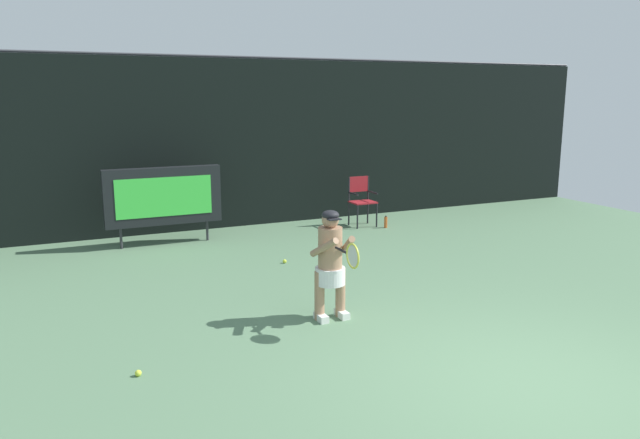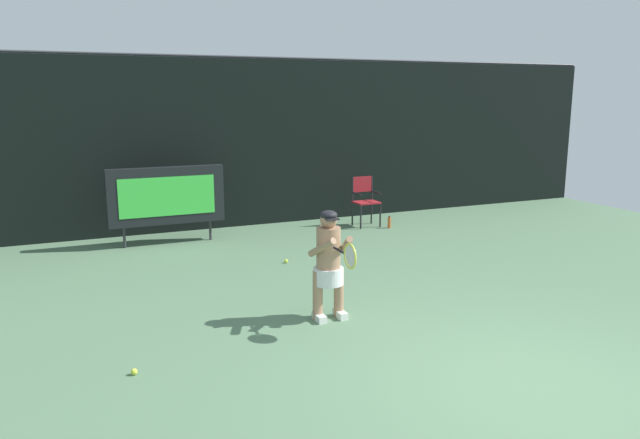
# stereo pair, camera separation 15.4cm
# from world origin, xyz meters

# --- Properties ---
(ground) EXTENTS (18.00, 22.00, 0.03)m
(ground) POSITION_xyz_m (0.00, -0.19, -0.01)
(ground) COLOR #577A59
(backdrop_screen) EXTENTS (18.00, 0.12, 3.66)m
(backdrop_screen) POSITION_xyz_m (0.00, 8.50, 1.81)
(backdrop_screen) COLOR black
(backdrop_screen) RESTS_ON ground
(scoreboard) EXTENTS (2.20, 0.21, 1.50)m
(scoreboard) POSITION_xyz_m (-2.20, 7.43, 0.95)
(scoreboard) COLOR black
(scoreboard) RESTS_ON ground
(umpire_chair) EXTENTS (0.52, 0.44, 1.08)m
(umpire_chair) POSITION_xyz_m (2.08, 7.38, 0.62)
(umpire_chair) COLOR black
(umpire_chair) RESTS_ON ground
(water_bottle) EXTENTS (0.07, 0.07, 0.27)m
(water_bottle) POSITION_xyz_m (2.45, 6.95, 0.12)
(water_bottle) COLOR #CF5C27
(water_bottle) RESTS_ON ground
(tennis_player) EXTENTS (0.53, 0.61, 1.43)m
(tennis_player) POSITION_xyz_m (-1.02, 2.51, 0.77)
(tennis_player) COLOR white
(tennis_player) RESTS_ON ground
(tennis_racket) EXTENTS (0.03, 0.60, 0.31)m
(tennis_racket) POSITION_xyz_m (-1.02, 1.93, 0.98)
(tennis_racket) COLOR black
(tennis_ball_loose) EXTENTS (0.07, 0.07, 0.07)m
(tennis_ball_loose) POSITION_xyz_m (-3.55, 1.84, 0.03)
(tennis_ball_loose) COLOR #CCDB3D
(tennis_ball_loose) RESTS_ON ground
(tennis_ball_spare) EXTENTS (0.07, 0.07, 0.07)m
(tennis_ball_spare) POSITION_xyz_m (-0.60, 5.21, 0.03)
(tennis_ball_spare) COLOR #CCDB3D
(tennis_ball_spare) RESTS_ON ground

